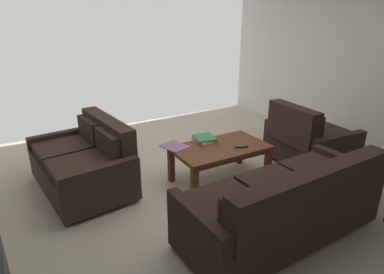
% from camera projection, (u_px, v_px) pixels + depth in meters
% --- Properties ---
extents(ground_plane, '(5.35, 6.00, 0.01)m').
position_uv_depth(ground_plane, '(215.00, 194.00, 3.82)').
color(ground_plane, beige).
extents(wall_left, '(0.12, 6.00, 2.64)m').
position_uv_depth(wall_left, '(375.00, 64.00, 4.59)').
color(wall_left, white).
rests_on(wall_left, ground).
extents(sofa_main, '(1.97, 0.88, 0.83)m').
position_uv_depth(sofa_main, '(286.00, 205.00, 2.94)').
color(sofa_main, black).
rests_on(sofa_main, ground).
extents(loveseat_near, '(1.03, 1.47, 0.83)m').
position_uv_depth(loveseat_near, '(86.00, 162.00, 3.83)').
color(loveseat_near, black).
rests_on(loveseat_near, ground).
extents(coffee_table, '(1.15, 0.67, 0.47)m').
position_uv_depth(coffee_table, '(220.00, 151.00, 3.98)').
color(coffee_table, brown).
rests_on(coffee_table, ground).
extents(armchair_side, '(0.94, 1.05, 0.88)m').
position_uv_depth(armchair_side, '(308.00, 140.00, 4.44)').
color(armchair_side, black).
rests_on(armchair_side, ground).
extents(book_stack, '(0.29, 0.31, 0.05)m').
position_uv_depth(book_stack, '(205.00, 139.00, 4.12)').
color(book_stack, silver).
rests_on(book_stack, coffee_table).
extents(tv_remote, '(0.16, 0.10, 0.02)m').
position_uv_depth(tv_remote, '(241.00, 147.00, 3.92)').
color(tv_remote, black).
rests_on(tv_remote, coffee_table).
extents(loose_magazine, '(0.34, 0.37, 0.01)m').
position_uv_depth(loose_magazine, '(174.00, 146.00, 3.95)').
color(loose_magazine, '#996699').
rests_on(loose_magazine, coffee_table).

